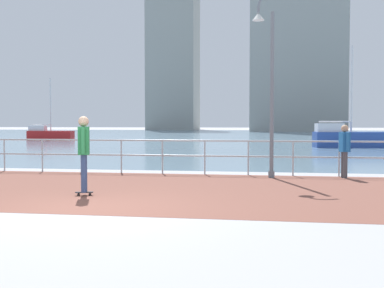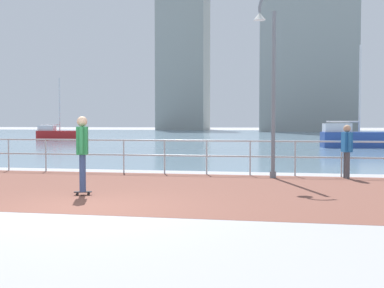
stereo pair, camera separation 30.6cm
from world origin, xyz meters
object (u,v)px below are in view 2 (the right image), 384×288
Objects in this scene: lamppost at (270,75)px; bystander at (347,147)px; skateboarder at (82,148)px; sailboat_yellow at (356,138)px; sailboat_navy at (58,134)px.

bystander is (2.30, 0.35, -2.15)m from lamppost.
bystander is (6.45, 4.57, -0.16)m from skateboarder.
sailboat_yellow is at bearing 80.46° from bystander.
sailboat_navy is (-16.11, 31.92, -0.54)m from skateboarder.
lamppost is 0.95× the size of sailboat_navy.
skateboarder is 35.76m from sailboat_navy.
bystander is at bearing 35.29° from skateboarder.
bystander is 35.46m from sailboat_navy.
sailboat_yellow is (9.56, 23.09, -0.45)m from skateboarder.
sailboat_yellow reaches higher than lamppost.
sailboat_navy is (-25.68, 8.83, -0.09)m from sailboat_yellow.
lamppost is 3.48× the size of bystander.
lamppost is at bearing -53.81° from sailboat_navy.
skateboarder is at bearing -63.21° from sailboat_navy.
skateboarder reaches higher than bystander.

